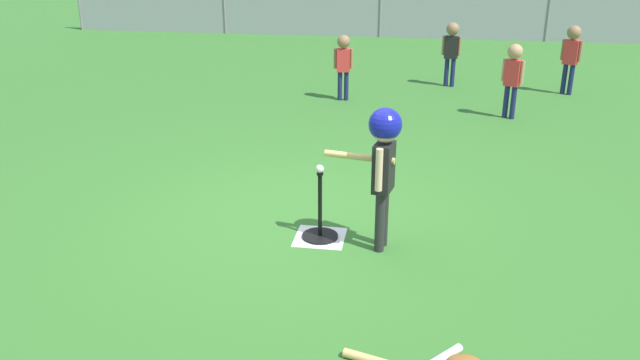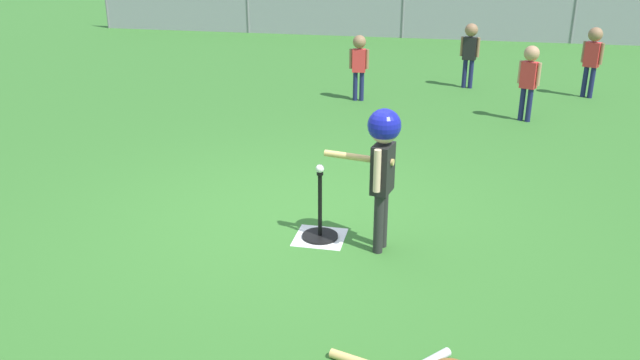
{
  "view_description": "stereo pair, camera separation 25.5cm",
  "coord_description": "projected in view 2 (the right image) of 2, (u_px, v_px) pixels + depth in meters",
  "views": [
    {
      "loc": [
        1.11,
        -5.39,
        2.57
      ],
      "look_at": [
        0.29,
        -0.34,
        0.55
      ],
      "focal_mm": 36.0,
      "sensor_mm": 36.0,
      "label": 1
    },
    {
      "loc": [
        1.36,
        -5.35,
        2.57
      ],
      "look_at": [
        0.29,
        -0.34,
        0.55
      ],
      "focal_mm": 36.0,
      "sensor_mm": 36.0,
      "label": 2
    }
  ],
  "objects": [
    {
      "name": "batting_tee",
      "position": [
        320.0,
        228.0,
        5.67
      ],
      "size": [
        0.32,
        0.32,
        0.62
      ],
      "color": "black",
      "rests_on": "ground_plane"
    },
    {
      "name": "fielder_near_left",
      "position": [
        470.0,
        47.0,
        10.77
      ],
      "size": [
        0.32,
        0.22,
        1.09
      ],
      "color": "#191E4C",
      "rests_on": "ground_plane"
    },
    {
      "name": "home_plate",
      "position": [
        320.0,
        237.0,
        5.7
      ],
      "size": [
        0.44,
        0.44,
        0.01
      ],
      "primitive_type": "cube",
      "color": "white",
      "rests_on": "ground_plane"
    },
    {
      "name": "fielder_deep_left",
      "position": [
        359.0,
        59.0,
        9.98
      ],
      "size": [
        0.3,
        0.2,
        1.03
      ],
      "color": "#191E4C",
      "rests_on": "ground_plane"
    },
    {
      "name": "outfield_fence",
      "position": [
        403.0,
        13.0,
        15.78
      ],
      "size": [
        16.06,
        0.06,
        1.15
      ],
      "color": "slate",
      "rests_on": "ground_plane"
    },
    {
      "name": "fielder_deep_right",
      "position": [
        593.0,
        53.0,
        10.14
      ],
      "size": [
        0.3,
        0.22,
        1.12
      ],
      "color": "#191E4C",
      "rests_on": "ground_plane"
    },
    {
      "name": "baseball_on_tee",
      "position": [
        320.0,
        169.0,
        5.46
      ],
      "size": [
        0.07,
        0.07,
        0.07
      ],
      "primitive_type": "sphere",
      "color": "white",
      "rests_on": "batting_tee"
    },
    {
      "name": "batter_child",
      "position": [
        383.0,
        151.0,
        5.18
      ],
      "size": [
        0.64,
        0.35,
        1.24
      ],
      "color": "#262626",
      "rests_on": "ground_plane"
    },
    {
      "name": "fielder_deep_center",
      "position": [
        529.0,
        73.0,
        8.89
      ],
      "size": [
        0.29,
        0.21,
        1.07
      ],
      "color": "#191E4C",
      "rests_on": "ground_plane"
    },
    {
      "name": "ground_plane",
      "position": [
        297.0,
        219.0,
        6.07
      ],
      "size": [
        60.0,
        60.0,
        0.0
      ],
      "primitive_type": "plane",
      "color": "#336B28"
    }
  ]
}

